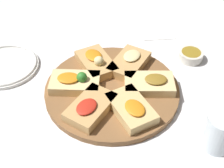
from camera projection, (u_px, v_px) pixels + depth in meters
The scene contains 12 objects.
ground_plane at pixel (112, 92), 0.90m from camera, with size 3.00×3.00×0.00m, color white.
serving_board at pixel (112, 90), 0.89m from camera, with size 0.38×0.38×0.02m, color brown.
focaccia_slice_0 at pixel (96, 62), 0.95m from camera, with size 0.16×0.12×0.05m.
focaccia_slice_1 at pixel (75, 82), 0.88m from camera, with size 0.12×0.15×0.05m.
focaccia_slice_2 at pixel (90, 107), 0.81m from camera, with size 0.16×0.16×0.04m.
focaccia_slice_3 at pixel (131, 108), 0.81m from camera, with size 0.16×0.12×0.04m.
focaccia_slice_4 at pixel (150, 84), 0.88m from camera, with size 0.11×0.15×0.04m.
focaccia_slice_5 at pixel (129, 63), 0.95m from camera, with size 0.16×0.15×0.04m.
plate_right at pixel (5, 65), 0.98m from camera, with size 0.21×0.21×0.02m.
water_glass at pixel (220, 132), 0.73m from camera, with size 0.08×0.08×0.10m, color silver.
napkin_stack at pixel (156, 29), 1.14m from camera, with size 0.13×0.11×0.01m, color white.
dipping_bowl at pixel (191, 55), 1.00m from camera, with size 0.08×0.08×0.03m.
Camera 1 is at (-0.63, 0.12, 0.63)m, focal length 50.00 mm.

